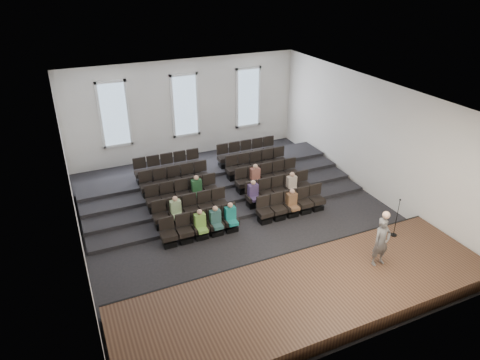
# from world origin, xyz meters

# --- Properties ---
(ground) EXTENTS (14.00, 14.00, 0.00)m
(ground) POSITION_xyz_m (0.00, 0.00, 0.00)
(ground) COLOR black
(ground) RESTS_ON ground
(ceiling) EXTENTS (12.00, 14.00, 0.02)m
(ceiling) POSITION_xyz_m (0.00, 0.00, 5.01)
(ceiling) COLOR white
(ceiling) RESTS_ON ground
(wall_back) EXTENTS (12.00, 0.04, 5.00)m
(wall_back) POSITION_xyz_m (0.00, 7.02, 2.50)
(wall_back) COLOR white
(wall_back) RESTS_ON ground
(wall_front) EXTENTS (12.00, 0.04, 5.00)m
(wall_front) POSITION_xyz_m (0.00, -7.02, 2.50)
(wall_front) COLOR white
(wall_front) RESTS_ON ground
(wall_left) EXTENTS (0.04, 14.00, 5.00)m
(wall_left) POSITION_xyz_m (-6.02, 0.00, 2.50)
(wall_left) COLOR white
(wall_left) RESTS_ON ground
(wall_right) EXTENTS (0.04, 14.00, 5.00)m
(wall_right) POSITION_xyz_m (6.02, 0.00, 2.50)
(wall_right) COLOR white
(wall_right) RESTS_ON ground
(stage) EXTENTS (11.80, 3.60, 0.50)m
(stage) POSITION_xyz_m (0.00, -5.10, 0.25)
(stage) COLOR #4F3422
(stage) RESTS_ON ground
(stage_lip) EXTENTS (11.80, 0.06, 0.52)m
(stage_lip) POSITION_xyz_m (0.00, -3.33, 0.25)
(stage_lip) COLOR black
(stage_lip) RESTS_ON ground
(risers) EXTENTS (11.80, 4.80, 0.60)m
(risers) POSITION_xyz_m (0.00, 3.17, 0.20)
(risers) COLOR black
(risers) RESTS_ON ground
(seating_rows) EXTENTS (6.80, 4.70, 1.67)m
(seating_rows) POSITION_xyz_m (-0.00, 1.54, 0.68)
(seating_rows) COLOR black
(seating_rows) RESTS_ON ground
(windows) EXTENTS (8.44, 0.10, 3.24)m
(windows) POSITION_xyz_m (0.00, 6.95, 2.70)
(windows) COLOR white
(windows) RESTS_ON wall_back
(audience) EXTENTS (5.45, 2.64, 1.10)m
(audience) POSITION_xyz_m (-0.15, 0.22, 0.80)
(audience) COLOR #74AD45
(audience) RESTS_ON seating_rows
(speaker) EXTENTS (0.61, 0.40, 1.66)m
(speaker) POSITION_xyz_m (2.56, -4.96, 1.33)
(speaker) COLOR #585553
(speaker) RESTS_ON stage
(mic_stand) EXTENTS (0.25, 0.25, 1.47)m
(mic_stand) POSITION_xyz_m (4.13, -3.92, 0.94)
(mic_stand) COLOR black
(mic_stand) RESTS_ON stage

